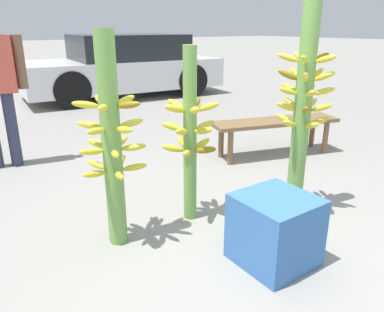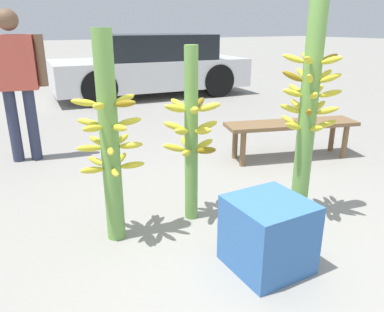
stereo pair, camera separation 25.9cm
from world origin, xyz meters
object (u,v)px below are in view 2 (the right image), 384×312
at_px(banana_stalk_right, 309,104).
at_px(banana_stalk_center, 191,134).
at_px(produce_crate, 268,234).
at_px(banana_stalk_left, 110,140).
at_px(vendor_person, 15,75).
at_px(parked_car, 151,66).
at_px(market_bench, 291,128).

bearing_deg(banana_stalk_right, banana_stalk_center, 152.35).
bearing_deg(produce_crate, banana_stalk_left, 132.19).
relative_size(vendor_person, parked_car, 0.39).
bearing_deg(banana_stalk_center, banana_stalk_left, 179.56).
height_order(banana_stalk_left, banana_stalk_center, banana_stalk_left).
bearing_deg(produce_crate, banana_stalk_center, 97.57).
height_order(banana_stalk_center, parked_car, banana_stalk_center).
xyz_separation_m(parked_car, produce_crate, (-1.81, -5.96, -0.39)).
xyz_separation_m(banana_stalk_center, banana_stalk_right, (0.74, -0.39, 0.22)).
height_order(banana_stalk_center, vendor_person, vendor_person).
bearing_deg(banana_stalk_left, banana_stalk_center, -0.44).
xyz_separation_m(banana_stalk_center, vendor_person, (-0.95, 2.04, 0.26)).
distance_m(vendor_person, parked_car, 4.27).
xyz_separation_m(market_bench, parked_car, (0.28, 4.52, 0.26)).
bearing_deg(banana_stalk_center, parked_car, 69.72).
xyz_separation_m(banana_stalk_left, parked_car, (2.52, 5.18, -0.10)).
distance_m(banana_stalk_left, produce_crate, 1.16).
xyz_separation_m(banana_stalk_left, market_bench, (2.24, 0.67, -0.36)).
relative_size(vendor_person, market_bench, 1.05).
relative_size(banana_stalk_center, parked_car, 0.32).
distance_m(banana_stalk_right, market_bench, 1.49).
distance_m(banana_stalk_left, parked_car, 5.76).
xyz_separation_m(vendor_person, produce_crate, (1.05, -2.81, -0.72)).
distance_m(banana_stalk_center, banana_stalk_right, 0.86).
height_order(banana_stalk_left, parked_car, banana_stalk_left).
distance_m(banana_stalk_right, parked_car, 5.70).
bearing_deg(banana_stalk_right, banana_stalk_left, 163.69).
relative_size(banana_stalk_center, produce_crate, 2.93).
bearing_deg(banana_stalk_left, produce_crate, -47.81).
distance_m(market_bench, produce_crate, 2.11).
bearing_deg(parked_car, produce_crate, 168.02).
bearing_deg(market_bench, banana_stalk_left, -146.77).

